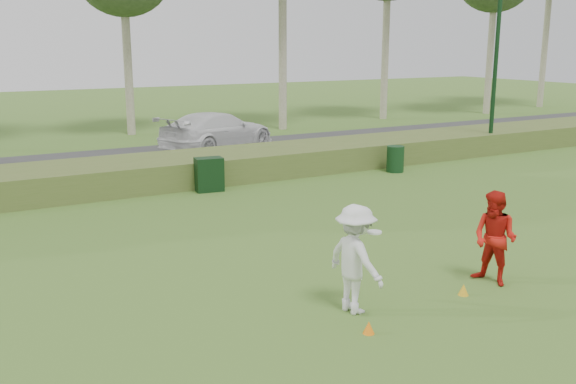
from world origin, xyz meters
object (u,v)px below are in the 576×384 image
lamp_post (499,21)px  player_red (495,238)px  cone_orange (369,327)px  utility_cabinet (209,174)px  trash_bin (395,159)px  player_white (355,259)px  cone_yellow (463,290)px  car_right (217,131)px

lamp_post → player_red: lamp_post is taller
cone_orange → utility_cabinet: 11.25m
cone_orange → trash_bin: (9.03, 10.69, 0.38)m
player_white → cone_yellow: bearing=-107.6°
cone_yellow → cone_orange: bearing=-169.7°
trash_bin → lamp_post: bearing=11.0°
player_red → lamp_post: bearing=120.5°
cone_yellow → utility_cabinet: utility_cabinet is taller
lamp_post → player_white: bearing=-143.5°
lamp_post → cone_orange: 20.04m
cone_orange → car_right: size_ratio=0.04×
car_right → lamp_post: bearing=-145.3°
lamp_post → player_white: (-14.86, -11.01, -4.60)m
lamp_post → player_red: size_ratio=4.30×
car_right → trash_bin: bearing=-175.5°
player_white → player_red: size_ratio=1.04×
player_red → car_right: size_ratio=0.33×
cone_yellow → player_red: bearing=10.9°
cone_yellow → car_right: 18.19m
car_right → cone_yellow: bearing=149.8°
utility_cabinet → player_red: bearing=-72.7°
cone_yellow → car_right: bearing=81.9°
utility_cabinet → cone_yellow: bearing=-77.9°
car_right → utility_cabinet: bearing=132.9°
player_white → cone_orange: 1.29m
lamp_post → cone_yellow: 17.86m
player_red → car_right: bearing=161.4°
cone_orange → utility_cabinet: size_ratio=0.20×
cone_orange → trash_bin: bearing=49.8°
utility_cabinet → car_right: car_right is taller
trash_bin → car_right: (-3.88, 7.77, 0.40)m
lamp_post → player_white: size_ratio=4.12×
cone_yellow → trash_bin: trash_bin is taller
lamp_post → trash_bin: (-6.15, -1.19, -5.10)m
player_white → trash_bin: size_ratio=2.03×
trash_bin → car_right: size_ratio=0.17×
utility_cabinet → trash_bin: utility_cabinet is taller
cone_orange → car_right: bearing=74.4°
player_white → utility_cabinet: (1.40, 10.23, -0.44)m
player_red → cone_yellow: player_red is taller
player_white → utility_cabinet: player_white is taller
trash_bin → car_right: bearing=116.5°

